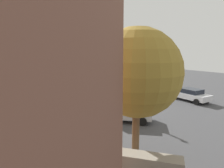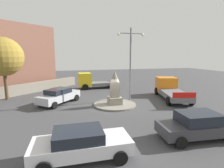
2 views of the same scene
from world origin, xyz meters
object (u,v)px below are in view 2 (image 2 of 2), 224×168
Objects in this scene: monument at (115,90)px; car_silver_waiting at (59,96)px; tree_near_wall at (3,57)px; car_white_parked_left at (81,143)px; truck_yellow_approaching at (92,81)px; corner_building at (12,57)px; car_dark_grey_passing at (198,125)px; streetlamp at (130,58)px; truck_orange_parked_right at (170,89)px.

car_silver_waiting is (5.09, -2.00, -0.70)m from monument.
car_white_parked_left is at bearing 117.24° from tree_near_wall.
tree_near_wall is at bearing 22.14° from truck_yellow_approaching.
car_white_parked_left is 22.47m from corner_building.
corner_building reaches higher than car_dark_grey_passing.
streetlamp reaches higher than car_white_parked_left.
truck_orange_parked_right is (-11.82, 0.59, 0.20)m from car_silver_waiting.
car_silver_waiting is at bearing -21.49° from monument.
monument reaches higher than car_white_parked_left.
car_dark_grey_passing is (-7.84, 9.61, 0.00)m from car_silver_waiting.
car_white_parked_left is at bearing 97.27° from car_silver_waiting.
tree_near_wall is (-1.14, 7.71, 0.15)m from corner_building.
monument is at bearing 11.86° from truck_orange_parked_right.
truck_orange_parked_right reaches higher than car_white_parked_left.
truck_orange_parked_right is at bearing 134.98° from truck_yellow_approaching.
streetlamp is 17.78m from corner_building.
car_dark_grey_passing is 25.23m from corner_building.
tree_near_wall reaches higher than car_dark_grey_passing.
car_dark_grey_passing is 0.71× the size of tree_near_wall.
car_dark_grey_passing reaches higher than car_silver_waiting.
truck_yellow_approaching is (7.59, -7.60, 0.05)m from truck_orange_parked_right.
car_silver_waiting is 13.13m from corner_building.
tree_near_wall is at bearing 98.42° from corner_building.
streetlamp is at bearing 176.16° from car_silver_waiting.
streetlamp reaches higher than car_dark_grey_passing.
monument is 12.07m from tree_near_wall.
streetlamp reaches higher than tree_near_wall.
car_white_parked_left is 0.83× the size of truck_yellow_approaching.
car_silver_waiting is 8.19m from truck_yellow_approaching.
tree_near_wall reaches higher than monument.
truck_yellow_approaching is (3.61, -16.62, 0.26)m from car_dark_grey_passing.
car_dark_grey_passing is 0.69× the size of truck_orange_parked_right.
truck_orange_parked_right is at bearing 148.26° from corner_building.
tree_near_wall is at bearing -62.76° from car_white_parked_left.
car_white_parked_left is 17.22m from truck_yellow_approaching.
monument is at bearing -70.13° from car_dark_grey_passing.
streetlamp is 8.06m from car_silver_waiting.
car_silver_waiting is 0.98× the size of car_dark_grey_passing.
monument reaches higher than car_silver_waiting.
corner_building is at bearing -31.74° from truck_orange_parked_right.
truck_yellow_approaching is 0.82× the size of tree_near_wall.
truck_yellow_approaching is at bearing -157.86° from tree_near_wall.
corner_building is at bearing -19.28° from truck_yellow_approaching.
truck_yellow_approaching is 10.99m from tree_near_wall.
truck_orange_parked_right is at bearing 177.14° from car_silver_waiting.
monument is at bearing 154.23° from tree_near_wall.
truck_yellow_approaching is (2.94, -7.49, -3.39)m from streetlamp.
tree_near_wall reaches higher than truck_yellow_approaching.
car_white_parked_left is 0.66× the size of truck_orange_parked_right.
tree_near_wall is (9.66, 3.93, 3.46)m from truck_yellow_approaching.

